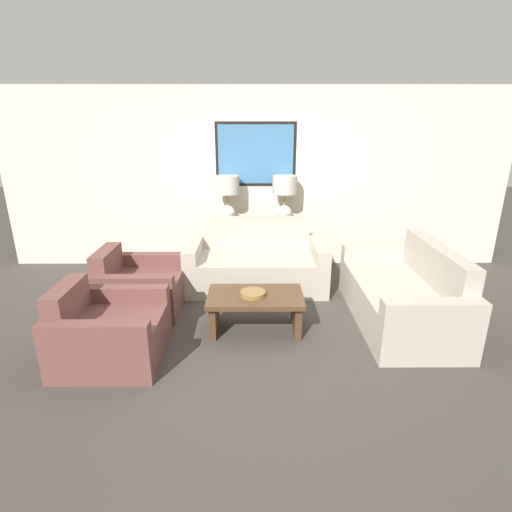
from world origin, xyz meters
name	(u,v)px	position (x,y,z in m)	size (l,w,h in m)	color
ground_plane	(257,337)	(0.00, 0.00, 0.00)	(20.00, 20.00, 0.00)	#3D3833
back_wall	(256,179)	(0.00, 2.34, 1.33)	(7.60, 0.12, 2.65)	beige
console_table	(256,245)	(0.00, 2.07, 0.37)	(1.29, 0.39, 0.74)	#332319
table_lamp_left	(227,192)	(-0.42, 2.07, 1.18)	(0.36, 0.36, 0.68)	silver
table_lamp_right	(285,192)	(0.42, 2.07, 1.18)	(0.36, 0.36, 0.68)	silver
couch_by_back_wall	(256,265)	(0.00, 1.39, 0.30)	(1.85, 0.94, 0.89)	#ADA393
couch_by_side	(403,296)	(1.65, 0.36, 0.30)	(0.94, 1.85, 0.89)	#ADA393
coffee_table	(255,305)	(-0.02, 0.15, 0.30)	(1.02, 0.60, 0.42)	#4C331E
decorative_bowl	(253,293)	(-0.04, 0.13, 0.44)	(0.27, 0.27, 0.05)	olive
armchair_near_back_wall	(139,288)	(-1.41, 0.68, 0.27)	(0.94, 0.91, 0.75)	brown
armchair_near_camera	(109,332)	(-1.41, -0.38, 0.27)	(0.94, 0.91, 0.75)	brown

